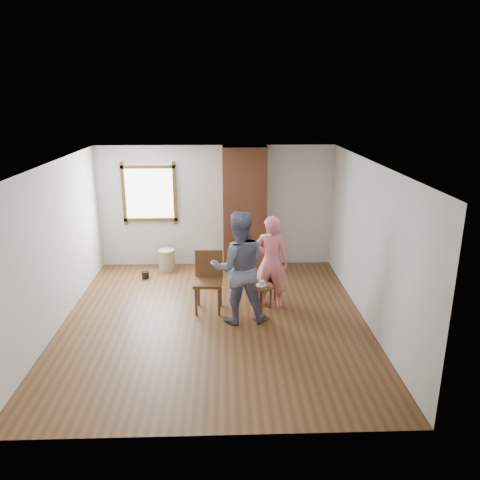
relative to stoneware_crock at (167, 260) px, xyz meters
name	(u,v)px	position (x,y,z in m)	size (l,w,h in m)	color
ground	(215,320)	(1.06, -2.40, -0.22)	(5.50, 5.50, 0.00)	brown
room_shell	(210,206)	(1.01, -1.79, 1.58)	(5.04, 5.52, 2.62)	silver
brick_chimney	(244,209)	(1.66, 0.10, 1.08)	(0.90, 0.50, 2.60)	#9D5637
stoneware_crock	(167,260)	(0.00, 0.00, 0.00)	(0.35, 0.35, 0.45)	tan
dark_pot	(145,275)	(-0.38, -0.48, -0.15)	(0.15, 0.15, 0.15)	black
dining_chair_left	(209,277)	(0.96, -1.91, 0.35)	(0.51, 0.51, 1.03)	brown
dining_chair_right	(265,276)	(1.96, -1.67, 0.27)	(0.52, 0.52, 0.88)	brown
side_table	(261,296)	(1.83, -2.35, 0.18)	(0.40, 0.40, 0.60)	brown
cake_plate	(261,285)	(1.83, -2.35, 0.38)	(0.18, 0.18, 0.01)	white
cake_slice	(262,283)	(1.84, -2.35, 0.41)	(0.08, 0.07, 0.06)	silver
man	(239,267)	(1.46, -2.39, 0.71)	(0.91, 0.71, 1.87)	#121533
person_pink	(271,262)	(2.05, -1.86, 0.60)	(0.60, 0.40, 1.66)	#EB757E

